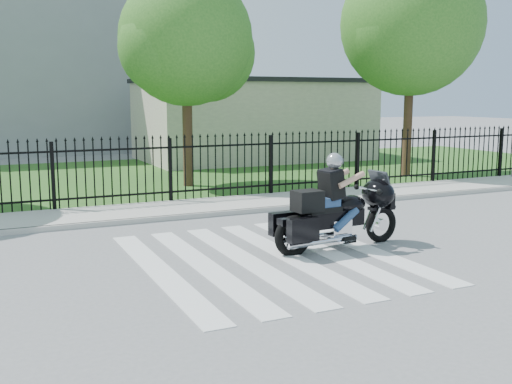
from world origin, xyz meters
name	(u,v)px	position (x,y,z in m)	size (l,w,h in m)	color
ground	(268,259)	(0.00, 0.00, 0.00)	(120.00, 120.00, 0.00)	slate
crosswalk	(268,258)	(0.00, 0.00, 0.01)	(5.00, 5.50, 0.01)	silver
sidewalk	(182,209)	(0.00, 5.00, 0.06)	(40.00, 2.00, 0.12)	#ADAAA3
curb	(195,216)	(0.00, 4.00, 0.06)	(40.00, 0.12, 0.12)	#ADAAA3
grass_strip	(122,177)	(0.00, 12.00, 0.01)	(40.00, 12.00, 0.02)	#27591E
iron_fence	(170,172)	(0.00, 6.00, 0.90)	(26.00, 0.04, 1.80)	black
tree_mid	(186,39)	(1.50, 9.00, 4.67)	(4.20, 4.20, 6.78)	#382316
tree_right	(412,25)	(9.50, 8.00, 5.39)	(5.00, 5.00, 7.90)	#382316
building_low	(253,121)	(7.00, 16.00, 1.75)	(10.00, 6.00, 3.50)	beige
building_low_roof	(253,81)	(7.00, 16.00, 3.60)	(10.20, 6.20, 0.20)	black
building_tall	(5,38)	(-3.00, 26.00, 6.00)	(15.00, 10.00, 12.00)	gray
motorcycle_rider	(336,209)	(1.49, 0.11, 0.77)	(2.86, 1.00, 1.89)	black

